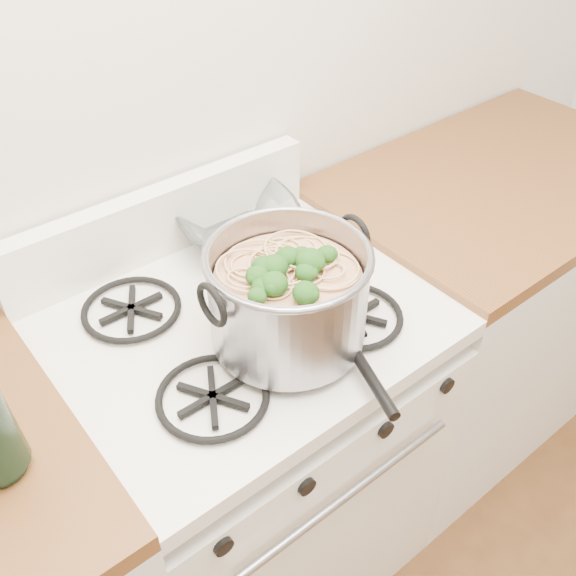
# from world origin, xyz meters

# --- Properties ---
(gas_range) EXTENTS (0.76, 0.66, 0.92)m
(gas_range) POSITION_xyz_m (0.00, 1.26, 0.44)
(gas_range) COLOR white
(gas_range) RESTS_ON ground
(counter_left) EXTENTS (0.25, 0.65, 0.92)m
(counter_left) POSITION_xyz_m (-0.51, 1.26, 0.46)
(counter_left) COLOR silver
(counter_left) RESTS_ON ground
(counter_right) EXTENTS (1.00, 0.65, 0.92)m
(counter_right) POSITION_xyz_m (0.88, 1.26, 0.46)
(counter_right) COLOR silver
(counter_right) RESTS_ON ground
(stock_pot) EXTENTS (0.33, 0.30, 0.21)m
(stock_pot) POSITION_xyz_m (0.03, 1.15, 1.02)
(stock_pot) COLOR gray
(stock_pot) RESTS_ON gas_range
(spatula) EXTENTS (0.37, 0.39, 0.02)m
(spatula) POSITION_xyz_m (0.12, 1.11, 0.94)
(spatula) COLOR black
(spatula) RESTS_ON gas_range
(glass_bowl) EXTENTS (0.14, 0.14, 0.03)m
(glass_bowl) POSITION_xyz_m (0.15, 1.49, 0.94)
(glass_bowl) COLOR white
(glass_bowl) RESTS_ON gas_range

